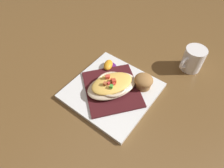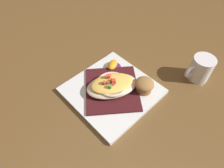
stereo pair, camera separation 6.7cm
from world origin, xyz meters
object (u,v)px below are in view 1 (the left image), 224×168
(square_plate, at_px, (112,91))
(gratin_dish, at_px, (112,85))
(orange_garnish, at_px, (109,65))
(muffin, at_px, (143,81))
(coffee_mug, at_px, (192,60))

(square_plate, relative_size, gratin_dish, 1.38)
(gratin_dish, height_order, orange_garnish, gratin_dish)
(muffin, distance_m, coffee_mug, 0.23)
(orange_garnish, bearing_deg, gratin_dish, 137.17)
(orange_garnish, distance_m, coffee_mug, 0.32)
(square_plate, relative_size, orange_garnish, 4.47)
(gratin_dish, relative_size, muffin, 3.13)
(gratin_dish, xyz_separation_m, orange_garnish, (0.08, -0.08, -0.02))
(square_plate, relative_size, coffee_mug, 2.58)
(gratin_dish, relative_size, coffee_mug, 1.88)
(coffee_mug, bearing_deg, gratin_dish, 62.16)
(square_plate, distance_m, muffin, 0.12)
(square_plate, height_order, orange_garnish, orange_garnish)
(square_plate, distance_m, orange_garnish, 0.11)
(gratin_dish, bearing_deg, orange_garnish, -42.83)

